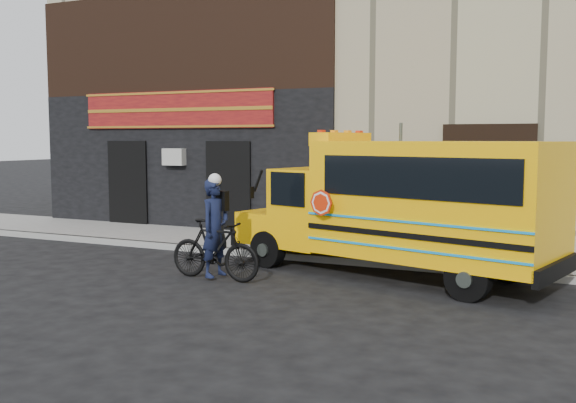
% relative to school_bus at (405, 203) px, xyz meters
% --- Properties ---
extents(ground, '(120.00, 120.00, 0.00)m').
position_rel_school_bus_xyz_m(ground, '(-2.89, -1.77, -1.51)').
color(ground, black).
rests_on(ground, ground).
extents(curb, '(40.00, 0.20, 0.15)m').
position_rel_school_bus_xyz_m(curb, '(-2.89, 0.83, -1.43)').
color(curb, gray).
rests_on(curb, ground).
extents(sidewalk, '(40.00, 3.00, 0.15)m').
position_rel_school_bus_xyz_m(sidewalk, '(-2.89, 2.33, -1.43)').
color(sidewalk, slate).
rests_on(sidewalk, ground).
extents(building, '(20.00, 10.70, 12.00)m').
position_rel_school_bus_xyz_m(building, '(-2.93, 8.69, 4.62)').
color(building, tan).
rests_on(building, sidewalk).
extents(school_bus, '(7.22, 3.87, 2.92)m').
position_rel_school_bus_xyz_m(school_bus, '(0.00, 0.00, 0.00)').
color(school_bus, black).
rests_on(school_bus, ground).
extents(sign_pole, '(0.09, 0.27, 3.13)m').
position_rel_school_bus_xyz_m(sign_pole, '(-0.37, 0.97, 0.22)').
color(sign_pole, '#444D46').
rests_on(sign_pole, ground).
extents(bicycle, '(2.03, 0.65, 1.21)m').
position_rel_school_bus_xyz_m(bicycle, '(-3.39, -1.72, -0.91)').
color(bicycle, black).
rests_on(bicycle, ground).
extents(cyclist, '(0.59, 0.78, 1.95)m').
position_rel_school_bus_xyz_m(cyclist, '(-3.42, -1.63, -0.53)').
color(cyclist, black).
rests_on(cyclist, ground).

